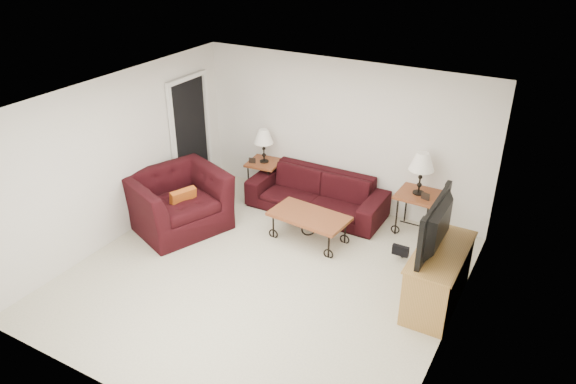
% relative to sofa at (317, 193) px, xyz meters
% --- Properties ---
extents(ground, '(5.00, 5.00, 0.00)m').
position_rel_sofa_xyz_m(ground, '(0.19, -2.02, -0.34)').
color(ground, beige).
rests_on(ground, ground).
extents(wall_back, '(5.00, 0.02, 2.50)m').
position_rel_sofa_xyz_m(wall_back, '(0.19, 0.48, 0.91)').
color(wall_back, white).
rests_on(wall_back, ground).
extents(wall_front, '(5.00, 0.02, 2.50)m').
position_rel_sofa_xyz_m(wall_front, '(0.19, -4.52, 0.91)').
color(wall_front, white).
rests_on(wall_front, ground).
extents(wall_left, '(0.02, 5.00, 2.50)m').
position_rel_sofa_xyz_m(wall_left, '(-2.31, -2.02, 0.91)').
color(wall_left, white).
rests_on(wall_left, ground).
extents(wall_right, '(0.02, 5.00, 2.50)m').
position_rel_sofa_xyz_m(wall_right, '(2.69, -2.02, 0.91)').
color(wall_right, white).
rests_on(wall_right, ground).
extents(ceiling, '(5.00, 5.00, 0.00)m').
position_rel_sofa_xyz_m(ceiling, '(0.19, -2.02, 2.16)').
color(ceiling, white).
rests_on(ceiling, wall_back).
extents(doorway, '(0.08, 0.94, 2.04)m').
position_rel_sofa_xyz_m(doorway, '(-2.28, -0.37, 0.68)').
color(doorway, black).
rests_on(doorway, ground).
extents(sofa, '(2.30, 0.90, 0.67)m').
position_rel_sofa_xyz_m(sofa, '(0.00, 0.00, 0.00)').
color(sofa, black).
rests_on(sofa, ground).
extents(side_table_left, '(0.60, 0.60, 0.60)m').
position_rel_sofa_xyz_m(side_table_left, '(-1.13, 0.18, -0.04)').
color(side_table_left, brown).
rests_on(side_table_left, ground).
extents(side_table_right, '(0.63, 0.63, 0.67)m').
position_rel_sofa_xyz_m(side_table_right, '(1.64, 0.18, -0.00)').
color(side_table_right, brown).
rests_on(side_table_right, ground).
extents(lamp_left, '(0.37, 0.37, 0.60)m').
position_rel_sofa_xyz_m(lamp_left, '(-1.13, 0.18, 0.56)').
color(lamp_left, black).
rests_on(lamp_left, side_table_left).
extents(lamp_right, '(0.39, 0.39, 0.67)m').
position_rel_sofa_xyz_m(lamp_right, '(1.64, 0.18, 0.67)').
color(lamp_right, black).
rests_on(lamp_right, side_table_right).
extents(photo_frame_left, '(0.12, 0.05, 0.10)m').
position_rel_sofa_xyz_m(photo_frame_left, '(-1.28, 0.03, 0.31)').
color(photo_frame_left, black).
rests_on(photo_frame_left, side_table_left).
extents(photo_frame_right, '(0.13, 0.05, 0.11)m').
position_rel_sofa_xyz_m(photo_frame_right, '(1.79, 0.03, 0.39)').
color(photo_frame_right, black).
rests_on(photo_frame_right, side_table_right).
extents(coffee_table, '(1.23, 0.75, 0.44)m').
position_rel_sofa_xyz_m(coffee_table, '(0.31, -0.88, -0.11)').
color(coffee_table, brown).
rests_on(coffee_table, ground).
extents(armchair, '(1.66, 1.76, 0.91)m').
position_rel_sofa_xyz_m(armchair, '(-1.68, -1.52, 0.12)').
color(armchair, black).
rests_on(armchair, ground).
extents(throw_pillow, '(0.26, 0.42, 0.41)m').
position_rel_sofa_xyz_m(throw_pillow, '(-1.53, -1.57, 0.18)').
color(throw_pillow, '#B85E17').
rests_on(throw_pillow, armchair).
extents(tv_stand, '(0.55, 1.32, 0.79)m').
position_rel_sofa_xyz_m(tv_stand, '(2.42, -1.42, 0.06)').
color(tv_stand, '#B37B42').
rests_on(tv_stand, ground).
extents(television, '(0.15, 1.18, 0.68)m').
position_rel_sofa_xyz_m(television, '(2.40, -1.42, 0.79)').
color(television, black).
rests_on(television, tv_stand).
extents(backpack, '(0.44, 0.39, 0.48)m').
position_rel_sofa_xyz_m(backpack, '(1.73, -0.64, -0.10)').
color(backpack, black).
rests_on(backpack, ground).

